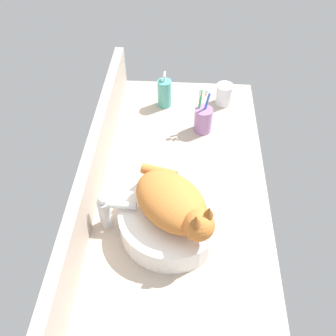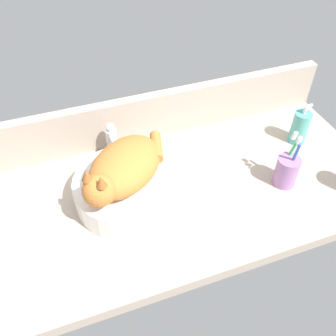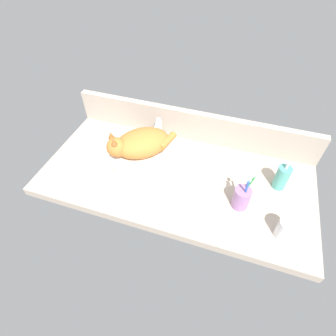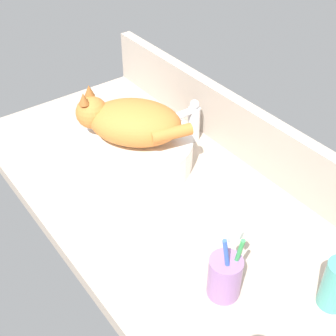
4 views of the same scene
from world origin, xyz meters
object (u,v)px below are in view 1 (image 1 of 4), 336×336
cat (174,203)px  water_glass (224,95)px  faucet (108,210)px  sink_basin (171,221)px  toothbrush_cup (203,119)px  soap_dispenser (164,93)px

cat → water_glass: 69.59cm
cat → faucet: cat is taller
sink_basin → cat: bearing=-135.2°
sink_basin → toothbrush_cup: bearing=-11.8°
toothbrush_cup → soap_dispenser: bearing=46.5°
cat → faucet: (1.32, 20.00, -6.75)cm
faucet → water_glass: faucet is taller
cat → water_glass: (66.47, -17.97, -10.05)cm
sink_basin → water_glass: bearing=-16.1°
water_glass → toothbrush_cup: bearing=153.4°
cat → soap_dispenser: cat is taller
toothbrush_cup → sink_basin: bearing=168.2°
faucet → sink_basin: bearing=-91.1°
soap_dispenser → toothbrush_cup: toothbrush_cup is taller
soap_dispenser → toothbrush_cup: bearing=-133.5°
sink_basin → faucet: (0.35, 19.04, 3.16)cm
toothbrush_cup → water_glass: toothbrush_cup is taller
faucet → water_glass: (65.15, -37.97, -3.30)cm
cat → toothbrush_cup: 50.05cm
toothbrush_cup → water_glass: 20.19cm
sink_basin → cat: 10.00cm
sink_basin → cat: size_ratio=1.05×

